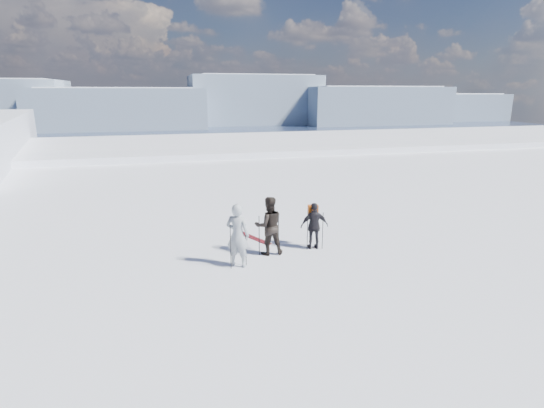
{
  "coord_description": "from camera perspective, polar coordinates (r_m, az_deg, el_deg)",
  "views": [
    {
      "loc": [
        -5.21,
        -8.98,
        4.91
      ],
      "look_at": [
        -2.05,
        3.0,
        1.62
      ],
      "focal_mm": 28.0,
      "sensor_mm": 36.0,
      "label": 1
    }
  ],
  "objects": [
    {
      "name": "skier_grey",
      "position": [
        12.19,
        -4.64,
        -4.21
      ],
      "size": [
        0.82,
        0.74,
        1.88
      ],
      "primitive_type": "imported",
      "rotation": [
        0.0,
        0.0,
        2.58
      ],
      "color": "#949BA1",
      "rests_on": "ground"
    },
    {
      "name": "skier_dark",
      "position": [
        13.07,
        -0.43,
        -2.93
      ],
      "size": [
        0.91,
        0.72,
        1.84
      ],
      "primitive_type": "imported",
      "rotation": [
        0.0,
        0.0,
        3.11
      ],
      "color": "black",
      "rests_on": "ground"
    },
    {
      "name": "skier_pack",
      "position": [
        13.62,
        5.72,
        -2.96
      ],
      "size": [
        0.93,
        0.48,
        1.52
      ],
      "primitive_type": "imported",
      "rotation": [
        0.0,
        0.0,
        3.01
      ],
      "color": "black",
      "rests_on": "ground"
    },
    {
      "name": "lake_basin",
      "position": [
        40.95,
        -6.88,
        -1.43
      ],
      "size": [
        820.0,
        820.0,
        71.62
      ],
      "color": "white",
      "rests_on": "ground"
    },
    {
      "name": "far_mountain_range",
      "position": [
        465.23,
        -10.77,
        13.11
      ],
      "size": [
        770.0,
        110.0,
        53.0
      ],
      "color": "slate",
      "rests_on": "ground"
    },
    {
      "name": "ski_poles",
      "position": [
        12.92,
        0.41,
        -4.46
      ],
      "size": [
        3.13,
        0.89,
        1.31
      ],
      "color": "black",
      "rests_on": "ground"
    },
    {
      "name": "backpack",
      "position": [
        13.59,
        5.59,
        1.29
      ],
      "size": [
        0.34,
        0.22,
        0.44
      ],
      "primitive_type": "cube",
      "rotation": [
        0.0,
        0.0,
        3.01
      ],
      "color": "#C85312",
      "rests_on": "skier_pack"
    },
    {
      "name": "skis_loose",
      "position": [
        14.74,
        -2.54,
        -4.55
      ],
      "size": [
        0.96,
        1.58,
        0.03
      ],
      "color": "black",
      "rests_on": "ground"
    }
  ]
}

